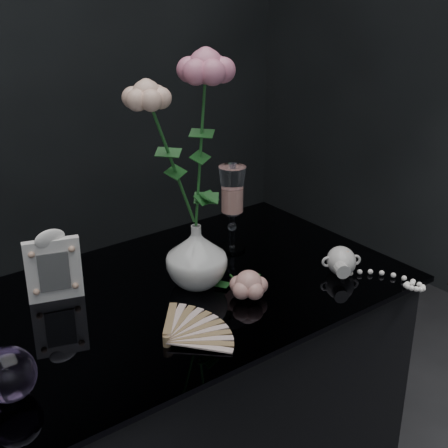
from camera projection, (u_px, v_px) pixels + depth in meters
table at (169, 439)px, 1.45m from camera, size 1.05×0.58×0.76m
vase at (197, 256)px, 1.32m from camera, size 0.15×0.15×0.14m
wine_glass at (232, 209)px, 1.47m from camera, size 0.08×0.08×0.21m
picture_frame at (53, 265)px, 1.26m from camera, size 0.14×0.12×0.16m
paperweight at (8, 374)px, 0.98m from camera, size 0.11×0.11×0.09m
paper_fan at (167, 340)px, 1.13m from camera, size 0.30×0.27×0.03m
loose_rose at (249, 284)px, 1.28m from camera, size 0.19×0.22×0.06m
pearl_jar at (341, 260)px, 1.38m from camera, size 0.30×0.31×0.07m
roses at (186, 138)px, 1.20m from camera, size 0.23×0.12×0.41m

